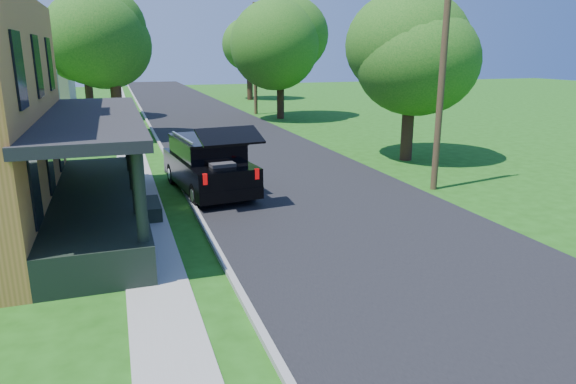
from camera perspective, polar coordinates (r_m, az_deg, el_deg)
name	(u,v)px	position (r m, az deg, el deg)	size (l,w,h in m)	color
ground	(415,270)	(12.08, 13.97, -8.44)	(140.00, 140.00, 0.00)	#1A4C0F
street	(228,137)	(30.26, -6.65, 6.12)	(8.00, 120.00, 0.02)	black
curb	(157,140)	(29.70, -14.34, 5.58)	(0.15, 120.00, 0.12)	gray
sidewalk	(128,142)	(29.63, -17.34, 5.34)	(1.30, 120.00, 0.03)	gray
neighbor_house_far	(18,59)	(49.79, -27.82, 12.93)	(12.78, 12.78, 8.30)	beige
black_suv	(208,164)	(18.17, -8.83, 3.04)	(2.65, 5.64, 2.54)	black
tree_left_mid	(110,31)	(30.50, -19.18, 16.58)	(5.61, 5.50, 8.76)	black
tree_left_far	(83,37)	(41.10, -21.83, 15.66)	(6.24, 6.00, 8.83)	black
tree_right_near	(411,50)	(23.70, 13.52, 15.13)	(6.36, 6.52, 7.75)	black
tree_right_mid	(280,35)	(38.25, -0.94, 17.05)	(7.41, 7.24, 9.19)	black
tree_right_far	(249,44)	(53.86, -4.41, 16.12)	(6.05, 5.74, 8.47)	black
utility_pole_near	(443,62)	(18.60, 16.85, 13.61)	(1.42, 0.25, 8.60)	#422F1E
utility_pole_far	(255,58)	(41.12, -3.68, 14.67)	(1.62, 0.69, 8.40)	#422F1E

